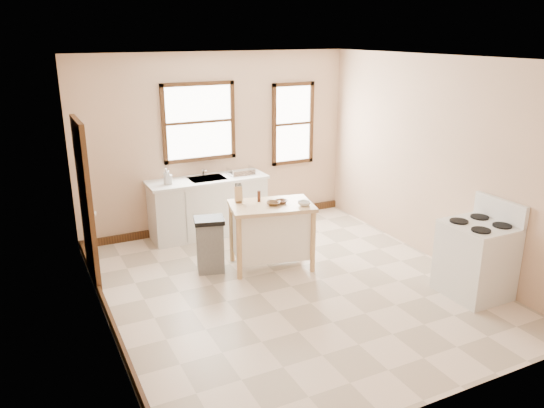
{
  "coord_description": "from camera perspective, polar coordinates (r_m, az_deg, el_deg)",
  "views": [
    {
      "loc": [
        -2.92,
        -5.33,
        3.09
      ],
      "look_at": [
        -0.07,
        0.4,
        1.0
      ],
      "focal_mm": 35.0,
      "sensor_mm": 36.0,
      "label": 1
    }
  ],
  "objects": [
    {
      "name": "wall_back",
      "position": [
        8.52,
        -5.89,
        6.6
      ],
      "size": [
        4.5,
        0.04,
        2.8
      ],
      "primitive_type": "cube",
      "color": "tan",
      "rests_on": "ground"
    },
    {
      "name": "soap_bottle_a",
      "position": [
        8.02,
        -11.3,
        2.96
      ],
      "size": [
        0.11,
        0.11,
        0.24
      ],
      "primitive_type": "imported",
      "rotation": [
        0.0,
        0.0,
        -0.24
      ],
      "color": "#B2B2B2",
      "rests_on": "sink_counter"
    },
    {
      "name": "window_side",
      "position": [
        9.02,
        2.25,
        8.61
      ],
      "size": [
        0.77,
        0.06,
        1.37
      ],
      "primitive_type": null,
      "color": "black",
      "rests_on": "wall_back"
    },
    {
      "name": "knife_block",
      "position": [
        7.13,
        -3.63,
        1.02
      ],
      "size": [
        0.12,
        0.12,
        0.2
      ],
      "primitive_type": null,
      "rotation": [
        0.0,
        0.0,
        -0.27
      ],
      "color": "tan",
      "rests_on": "kitchen_island"
    },
    {
      "name": "floor",
      "position": [
        6.81,
        2.08,
        -8.84
      ],
      "size": [
        5.0,
        5.0,
        0.0
      ],
      "primitive_type": "plane",
      "color": "beige",
      "rests_on": "ground"
    },
    {
      "name": "wall_right",
      "position": [
        7.61,
        17.32,
        4.48
      ],
      "size": [
        0.04,
        5.0,
        2.8
      ],
      "primitive_type": "cube",
      "color": "tan",
      "rests_on": "ground"
    },
    {
      "name": "sink_counter",
      "position": [
        8.39,
        -6.87,
        -0.27
      ],
      "size": [
        1.86,
        0.62,
        0.92
      ],
      "primitive_type": null,
      "color": "silver",
      "rests_on": "ground"
    },
    {
      "name": "bowl_a",
      "position": [
        7.01,
        0.15,
        0.08
      ],
      "size": [
        0.26,
        0.26,
        0.05
      ],
      "primitive_type": "imported",
      "rotation": [
        0.0,
        0.0,
        -0.61
      ],
      "color": "brown",
      "rests_on": "kitchen_island"
    },
    {
      "name": "ceiling",
      "position": [
        6.08,
        2.38,
        15.39
      ],
      "size": [
        5.0,
        5.0,
        0.0
      ],
      "primitive_type": "plane",
      "rotation": [
        3.14,
        0.0,
        0.0
      ],
      "color": "white",
      "rests_on": "ground"
    },
    {
      "name": "pepper_grinder",
      "position": [
        7.13,
        -1.41,
        0.84
      ],
      "size": [
        0.06,
        0.06,
        0.15
      ],
      "primitive_type": "cylinder",
      "rotation": [
        0.0,
        0.0,
        -0.48
      ],
      "color": "#3E1E10",
      "rests_on": "kitchen_island"
    },
    {
      "name": "kitchen_island",
      "position": [
        7.2,
        -0.06,
        -3.4
      ],
      "size": [
        1.22,
        0.93,
        0.9
      ],
      "primitive_type": null,
      "rotation": [
        0.0,
        0.0,
        -0.23
      ],
      "color": "tan",
      "rests_on": "ground"
    },
    {
      "name": "baseboard_back",
      "position": [
        8.86,
        -5.54,
        -1.96
      ],
      "size": [
        4.5,
        0.04,
        0.12
      ],
      "primitive_type": "cube",
      "color": "black",
      "rests_on": "ground"
    },
    {
      "name": "dish_rack",
      "position": [
        8.4,
        -3.36,
        3.49
      ],
      "size": [
        0.45,
        0.37,
        0.1
      ],
      "primitive_type": null,
      "rotation": [
        0.0,
        0.0,
        -0.18
      ],
      "color": "silver",
      "rests_on": "sink_counter"
    },
    {
      "name": "trash_bin",
      "position": [
        7.13,
        -6.69,
        -4.38
      ],
      "size": [
        0.46,
        0.41,
        0.75
      ],
      "primitive_type": null,
      "rotation": [
        0.0,
        0.0,
        -0.25
      ],
      "color": "slate",
      "rests_on": "ground"
    },
    {
      "name": "soap_bottle_b",
      "position": [
        8.02,
        -11.04,
        2.85
      ],
      "size": [
        0.12,
        0.12,
        0.21
      ],
      "primitive_type": "imported",
      "rotation": [
        0.0,
        0.0,
        -0.3
      ],
      "color": "#B2B2B2",
      "rests_on": "sink_counter"
    },
    {
      "name": "faucet",
      "position": [
        8.4,
        -7.43,
        3.78
      ],
      "size": [
        0.03,
        0.03,
        0.22
      ],
      "primitive_type": "cylinder",
      "color": "silver",
      "rests_on": "sink_counter"
    },
    {
      "name": "door_left",
      "position": [
        6.97,
        -19.39,
        0.06
      ],
      "size": [
        0.06,
        0.9,
        2.1
      ],
      "primitive_type": "cube",
      "color": "black",
      "rests_on": "ground"
    },
    {
      "name": "wall_left",
      "position": [
        5.63,
        -18.34,
        -0.28
      ],
      "size": [
        0.04,
        5.0,
        2.8
      ],
      "primitive_type": "cube",
      "color": "tan",
      "rests_on": "ground"
    },
    {
      "name": "window_main",
      "position": [
        8.34,
        -7.86,
        8.72
      ],
      "size": [
        1.17,
        0.06,
        1.22
      ],
      "primitive_type": null,
      "color": "black",
      "rests_on": "wall_back"
    },
    {
      "name": "gas_stove",
      "position": [
        6.84,
        21.18,
        -4.57
      ],
      "size": [
        0.74,
        0.75,
        1.18
      ],
      "primitive_type": null,
      "color": "silver",
      "rests_on": "ground"
    },
    {
      "name": "bowl_b",
      "position": [
        7.09,
        1.03,
        0.27
      ],
      "size": [
        0.18,
        0.18,
        0.04
      ],
      "primitive_type": "imported",
      "rotation": [
        0.0,
        0.0,
        0.12
      ],
      "color": "brown",
      "rests_on": "kitchen_island"
    },
    {
      "name": "bowl_c",
      "position": [
        6.99,
        3.49,
        0.05
      ],
      "size": [
        0.22,
        0.22,
        0.05
      ],
      "primitive_type": "imported",
      "rotation": [
        0.0,
        0.0,
        -0.35
      ],
      "color": "silver",
      "rests_on": "kitchen_island"
    },
    {
      "name": "baseboard_left",
      "position": [
        6.17,
        -16.82,
        -12.14
      ],
      "size": [
        0.04,
        5.0,
        0.12
      ],
      "primitive_type": "cube",
      "color": "black",
      "rests_on": "ground"
    }
  ]
}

